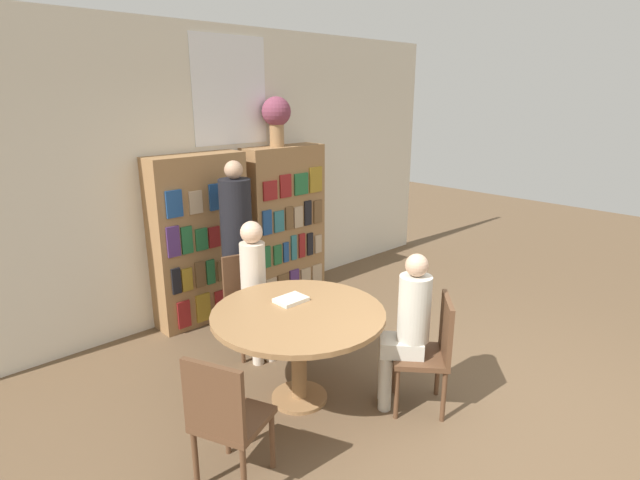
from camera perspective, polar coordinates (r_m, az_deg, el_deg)
The scene contains 13 objects.
ground_plane at distance 4.08m, azimuth 19.17°, elevation -19.40°, with size 16.00×16.00×0.00m, color brown.
wall_back at distance 5.59m, azimuth -9.97°, elevation 7.76°, with size 6.40×0.07×3.00m.
bookshelf_left at distance 5.28m, azimuth -13.54°, elevation -0.03°, with size 1.01×0.34×1.75m.
bookshelf_right at distance 5.89m, azimuth -4.05°, elevation 2.13°, with size 1.01×0.34×1.75m.
flower_vase at distance 5.67m, azimuth -5.01°, elevation 14.01°, with size 0.32×0.32×0.54m.
reading_table at distance 3.83m, azimuth -2.47°, elevation -9.66°, with size 1.31×1.31×0.76m.
chair_near_camera at distance 3.17m, azimuth -10.78°, elevation -19.14°, with size 0.52×0.52×0.90m.
chair_left_side at distance 4.72m, azimuth -8.19°, elevation -6.52°, with size 0.48×0.48×0.90m.
chair_far_side at distance 3.90m, azimuth 12.53°, elevation -11.94°, with size 0.56×0.56×0.90m.
seated_reader_left at distance 4.48m, azimuth -7.39°, elevation -4.86°, with size 0.29×0.37×1.27m.
seated_reader_right at distance 3.79m, azimuth 9.89°, elevation -9.44°, with size 0.39×0.40×1.24m.
librarian_standing at distance 4.87m, azimuth -9.53°, elevation 1.15°, with size 0.30×0.57×1.73m.
open_book_on_table at distance 3.95m, azimuth -3.34°, elevation -6.82°, with size 0.24×0.18×0.03m.
Camera 1 is at (-3.05, -1.38, 2.34)m, focal length 28.00 mm.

